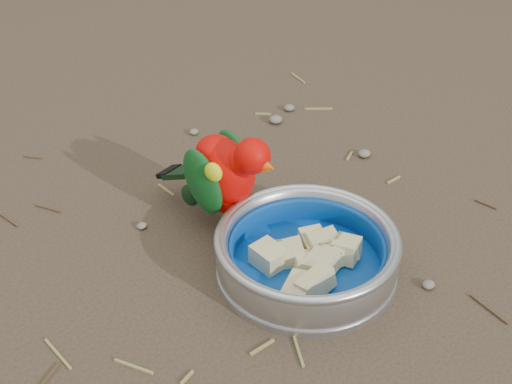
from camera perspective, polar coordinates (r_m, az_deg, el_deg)
ground at (r=0.94m, az=3.03°, el=-5.18°), size 60.00×60.00×0.00m
food_bowl at (r=0.91m, az=4.03°, el=-6.12°), size 0.23×0.23×0.02m
bowl_wall at (r=0.89m, az=4.11°, el=-4.66°), size 0.23×0.23×0.04m
fruit_wedges at (r=0.90m, az=4.09°, el=-5.01°), size 0.14×0.14×0.03m
lory_parrot at (r=0.95m, az=-2.40°, el=0.90°), size 0.13×0.20×0.15m
ground_debris at (r=0.95m, az=1.05°, el=-4.45°), size 0.90×0.80×0.01m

